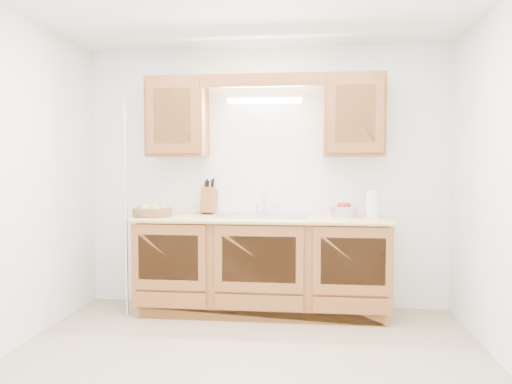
# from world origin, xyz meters

# --- Properties ---
(room) EXTENTS (3.52, 3.50, 2.50)m
(room) POSITION_xyz_m (0.00, 0.00, 1.25)
(room) COLOR tan
(room) RESTS_ON ground
(base_cabinets) EXTENTS (2.20, 0.60, 0.86)m
(base_cabinets) POSITION_xyz_m (0.00, 1.20, 0.44)
(base_cabinets) COLOR brown
(base_cabinets) RESTS_ON ground
(countertop) EXTENTS (2.30, 0.63, 0.04)m
(countertop) POSITION_xyz_m (0.00, 1.19, 0.88)
(countertop) COLOR #E4BE78
(countertop) RESTS_ON base_cabinets
(upper_cabinet_left) EXTENTS (0.55, 0.33, 0.75)m
(upper_cabinet_left) POSITION_xyz_m (-0.83, 1.33, 1.83)
(upper_cabinet_left) COLOR brown
(upper_cabinet_left) RESTS_ON room
(upper_cabinet_right) EXTENTS (0.55, 0.33, 0.75)m
(upper_cabinet_right) POSITION_xyz_m (0.83, 1.33, 1.83)
(upper_cabinet_right) COLOR brown
(upper_cabinet_right) RESTS_ON room
(valance) EXTENTS (2.20, 0.05, 0.12)m
(valance) POSITION_xyz_m (0.00, 1.19, 2.14)
(valance) COLOR brown
(valance) RESTS_ON room
(fluorescent_fixture) EXTENTS (0.76, 0.08, 0.08)m
(fluorescent_fixture) POSITION_xyz_m (0.00, 1.42, 2.00)
(fluorescent_fixture) COLOR white
(fluorescent_fixture) RESTS_ON room
(sink) EXTENTS (0.84, 0.46, 0.36)m
(sink) POSITION_xyz_m (0.00, 1.21, 0.83)
(sink) COLOR #9E9EA3
(sink) RESTS_ON countertop
(wire_shelf_pole) EXTENTS (0.03, 0.03, 2.00)m
(wire_shelf_pole) POSITION_xyz_m (-1.20, 0.94, 1.00)
(wire_shelf_pole) COLOR silver
(wire_shelf_pole) RESTS_ON ground
(outlet_plate) EXTENTS (0.08, 0.01, 0.12)m
(outlet_plate) POSITION_xyz_m (0.95, 1.49, 1.15)
(outlet_plate) COLOR white
(outlet_plate) RESTS_ON room
(fruit_basket) EXTENTS (0.47, 0.47, 0.11)m
(fruit_basket) POSITION_xyz_m (-1.02, 1.11, 0.95)
(fruit_basket) COLOR olive
(fruit_basket) RESTS_ON countertop
(knife_block) EXTENTS (0.14, 0.22, 0.36)m
(knife_block) POSITION_xyz_m (-0.54, 1.39, 1.03)
(knife_block) COLOR brown
(knife_block) RESTS_ON countertop
(orange_canister) EXTENTS (0.09, 0.09, 0.20)m
(orange_canister) POSITION_xyz_m (-0.54, 1.37, 1.00)
(orange_canister) COLOR #CB620B
(orange_canister) RESTS_ON countertop
(soap_bottle) EXTENTS (0.10, 0.11, 0.20)m
(soap_bottle) POSITION_xyz_m (-0.54, 1.44, 1.00)
(soap_bottle) COLOR blue
(soap_bottle) RESTS_ON countertop
(sponge) EXTENTS (0.11, 0.09, 0.02)m
(sponge) POSITION_xyz_m (-0.54, 1.44, 0.91)
(sponge) COLOR #CC333F
(sponge) RESTS_ON countertop
(paper_towel) EXTENTS (0.14, 0.14, 0.29)m
(paper_towel) POSITION_xyz_m (0.99, 1.19, 1.02)
(paper_towel) COLOR silver
(paper_towel) RESTS_ON countertop
(apple_bowl) EXTENTS (0.31, 0.31, 0.13)m
(apple_bowl) POSITION_xyz_m (0.74, 1.27, 0.96)
(apple_bowl) COLOR silver
(apple_bowl) RESTS_ON countertop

